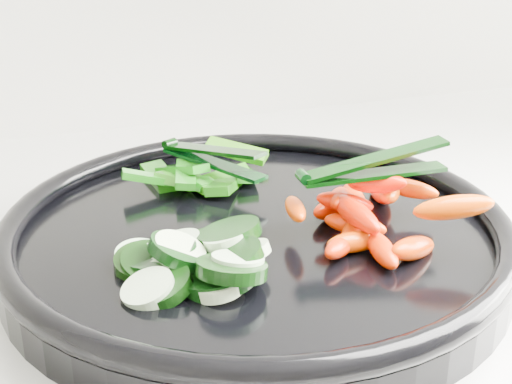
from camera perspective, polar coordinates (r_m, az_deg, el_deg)
name	(u,v)px	position (r m, az deg, el deg)	size (l,w,h in m)	color
veggie_tray	(256,235)	(0.53, 0.00, -3.45)	(0.49, 0.49, 0.04)	black
cucumber_pile	(188,261)	(0.47, -5.45, -5.50)	(0.12, 0.11, 0.04)	black
carrot_pile	(369,213)	(0.52, 9.05, -1.64)	(0.13, 0.14, 0.05)	#EB4200
pepper_pile	(200,175)	(0.61, -4.50, 1.34)	(0.14, 0.10, 0.04)	#0F6A0A
tong_carrot	(370,167)	(0.51, 9.14, 1.97)	(0.11, 0.02, 0.02)	black
tong_pepper	(210,156)	(0.60, -3.71, 2.92)	(0.07, 0.11, 0.02)	black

